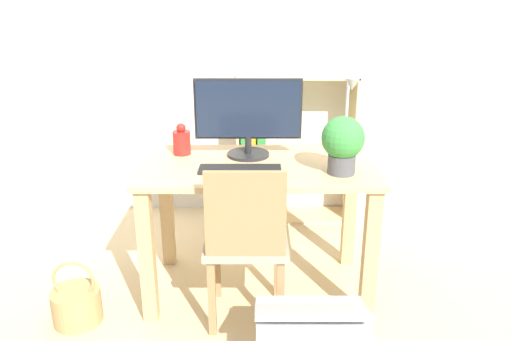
# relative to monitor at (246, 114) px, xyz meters

# --- Properties ---
(ground_plane) EXTENTS (10.00, 10.00, 0.00)m
(ground_plane) POSITION_rel_monitor_xyz_m (0.05, -0.13, -0.97)
(ground_plane) COLOR #CCB284
(wall_back) EXTENTS (8.00, 0.05, 2.60)m
(wall_back) POSITION_rel_monitor_xyz_m (0.05, 0.99, 0.33)
(wall_back) COLOR silver
(wall_back) RESTS_ON ground_plane
(desk) EXTENTS (1.19, 0.67, 0.74)m
(desk) POSITION_rel_monitor_xyz_m (0.05, -0.13, -0.38)
(desk) COLOR tan
(desk) RESTS_ON ground_plane
(monitor) EXTENTS (0.56, 0.23, 0.41)m
(monitor) POSITION_rel_monitor_xyz_m (0.00, 0.00, 0.00)
(monitor) COLOR #232326
(monitor) RESTS_ON desk
(keyboard) EXTENTS (0.40, 0.13, 0.02)m
(keyboard) POSITION_rel_monitor_xyz_m (-0.04, -0.24, -0.22)
(keyboard) COLOR black
(keyboard) RESTS_ON desk
(vase) EXTENTS (0.09, 0.09, 0.17)m
(vase) POSITION_rel_monitor_xyz_m (-0.36, 0.03, -0.16)
(vase) COLOR #B2231E
(vase) RESTS_ON desk
(desk_lamp) EXTENTS (0.10, 0.19, 0.43)m
(desk_lamp) POSITION_rel_monitor_xyz_m (0.51, -0.05, 0.03)
(desk_lamp) COLOR #B7B7BC
(desk_lamp) RESTS_ON desk
(potted_plant) EXTENTS (0.21, 0.21, 0.28)m
(potted_plant) POSITION_rel_monitor_xyz_m (0.45, -0.28, -0.07)
(potted_plant) COLOR #4C4C51
(potted_plant) RESTS_ON desk
(chair) EXTENTS (0.40, 0.40, 0.84)m
(chair) POSITION_rel_monitor_xyz_m (-0.01, -0.43, -0.50)
(chair) COLOR #9E937F
(chair) RESTS_ON ground_plane
(bookshelf) EXTENTS (0.81, 0.28, 1.04)m
(bookshelf) POSITION_rel_monitor_xyz_m (0.16, 0.82, -0.50)
(bookshelf) COLOR #D8BC8C
(bookshelf) RESTS_ON ground_plane
(basket) EXTENTS (0.24, 0.24, 0.34)m
(basket) POSITION_rel_monitor_xyz_m (-0.85, -0.43, -0.87)
(basket) COLOR tan
(basket) RESTS_ON ground_plane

